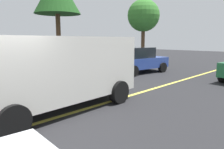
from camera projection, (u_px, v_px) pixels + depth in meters
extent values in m
cube|color=#E0D14C|center=(97.00, 106.00, 6.98)|extent=(28.00, 0.16, 0.01)
cube|color=silver|center=(55.00, 67.00, 6.44)|extent=(5.26, 2.16, 1.82)
cylinder|color=black|center=(13.00, 121.00, 4.63)|extent=(0.77, 0.28, 0.76)
cylinder|color=black|center=(119.00, 92.00, 7.23)|extent=(0.77, 0.28, 0.76)
cylinder|color=black|center=(80.00, 84.00, 8.55)|extent=(0.77, 0.28, 0.76)
cylinder|color=black|center=(223.00, 76.00, 10.83)|extent=(0.67, 0.31, 0.64)
cube|color=#2D479E|center=(139.00, 63.00, 13.88)|extent=(4.05, 2.22, 0.65)
cube|color=black|center=(137.00, 53.00, 13.65)|extent=(2.04, 1.74, 0.65)
cylinder|color=black|center=(143.00, 65.00, 15.39)|extent=(0.66, 0.31, 0.64)
cylinder|color=black|center=(163.00, 67.00, 14.07)|extent=(0.66, 0.31, 0.64)
cylinder|color=black|center=(115.00, 68.00, 13.78)|extent=(0.66, 0.31, 0.64)
cylinder|color=black|center=(134.00, 71.00, 12.47)|extent=(0.66, 0.31, 0.64)
cylinder|color=#513823|center=(59.00, 42.00, 14.98)|extent=(0.31, 0.31, 3.82)
cylinder|color=#513823|center=(143.00, 45.00, 18.24)|extent=(0.30, 0.30, 3.35)
sphere|color=#387A2D|center=(143.00, 15.00, 17.86)|extent=(2.64, 2.64, 2.64)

